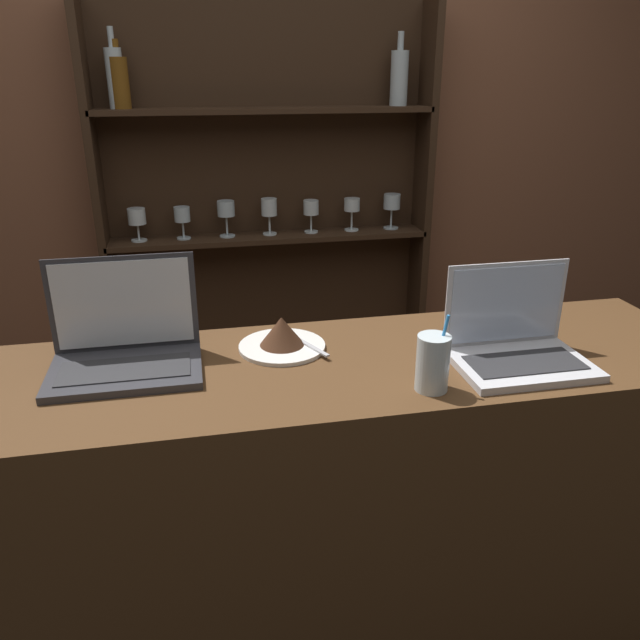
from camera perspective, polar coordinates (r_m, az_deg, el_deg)
The scene contains 7 objects.
bar_counter at distance 1.77m, azimuth -0.49°, elevation -19.85°, with size 1.99×0.52×1.07m.
back_wall at distance 2.63m, azimuth -6.23°, elevation 13.82°, with size 7.00×0.06×2.70m.
back_shelf at distance 2.63m, azimuth -4.79°, elevation 6.67°, with size 1.32×0.18×1.97m.
laptop_near at distance 1.50m, azimuth -17.41°, elevation -2.17°, with size 0.34×0.22×0.25m.
laptop_far at distance 1.53m, azimuth 17.49°, elevation -1.94°, with size 0.31×0.22×0.22m.
cake_plate at distance 1.54m, azimuth -3.49°, elevation -1.52°, with size 0.21×0.21×0.08m.
water_glass at distance 1.35m, azimuth 10.27°, elevation -3.88°, with size 0.07×0.07×0.17m.
Camera 1 is at (-0.25, -1.03, 1.71)m, focal length 35.00 mm.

